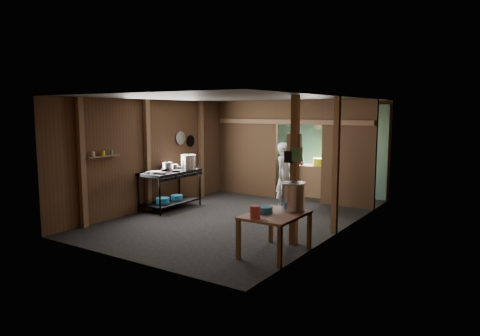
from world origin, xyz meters
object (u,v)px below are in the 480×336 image
Objects in this scene: stock_pot at (293,197)px; pink_bucket at (255,212)px; stove_pot_large at (189,162)px; prep_table at (275,234)px; gas_range at (170,190)px; cook at (285,176)px; yellow_tub at (320,162)px.

stock_pot is 0.86m from pink_bucket.
stove_pot_large reaches higher than stock_pot.
stock_pot reaches higher than prep_table.
pink_bucket is at bearing -29.21° from gas_range.
gas_range is 2.75m from cook.
prep_table is 3.05× the size of stove_pot_large.
stock_pot is 1.31× the size of yellow_tub.
prep_table is 0.71× the size of cook.
pink_bucket is at bearing -77.46° from yellow_tub.
cook reaches higher than stove_pot_large.
cook reaches higher than pink_bucket.
prep_table is at bearing 75.95° from pink_bucket.
yellow_tub is (-1.19, 5.34, 0.18)m from pink_bucket.
cook reaches higher than prep_table.
gas_range is 4.17× the size of stove_pot_large.
pink_bucket is (-0.11, -0.45, 0.44)m from prep_table.
gas_range is 7.79× the size of pink_bucket.
pink_bucket is (-0.23, -0.82, -0.13)m from stock_pot.
pink_bucket is 0.12× the size of cook.
stove_pot_large is 0.23× the size of cook.
stove_pot_large is at bearing 149.92° from prep_table.
stock_pot is at bearing 74.06° from pink_bucket.
stock_pot is 4.74m from yellow_tub.
gas_range is at bearing 150.79° from pink_bucket.
gas_range is 3.14× the size of stock_pot.
stove_pot_large reaches higher than pink_bucket.
cook is (2.34, 1.40, 0.34)m from gas_range.
prep_table is 5.10m from yellow_tub.
stock_pot is at bearing -72.53° from yellow_tub.
stock_pot is at bearing 71.85° from prep_table.
prep_table is at bearing -108.15° from stock_pot.
prep_table is 0.63m from pink_bucket.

